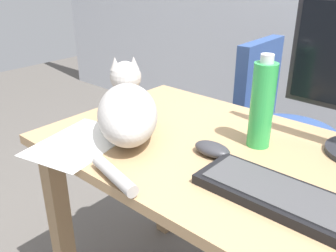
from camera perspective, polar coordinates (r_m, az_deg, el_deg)
desk at (r=1.06m, az=14.06°, el=-11.11°), size 1.32×0.67×0.72m
office_chair at (r=1.86m, az=16.74°, el=-3.49°), size 0.48×0.48×0.89m
keyboard at (r=0.85m, az=18.95°, el=-11.02°), size 0.44×0.15×0.03m
cat at (r=1.12m, az=-6.46°, el=2.78°), size 0.47×0.44×0.20m
computer_mouse at (r=1.01m, az=6.97°, el=-3.64°), size 0.11×0.06×0.04m
paper_sheet at (r=1.11m, az=-13.74°, el=-2.56°), size 0.27×0.34×0.00m
water_bottle at (r=1.05m, az=14.57°, el=3.27°), size 0.07×0.07×0.27m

